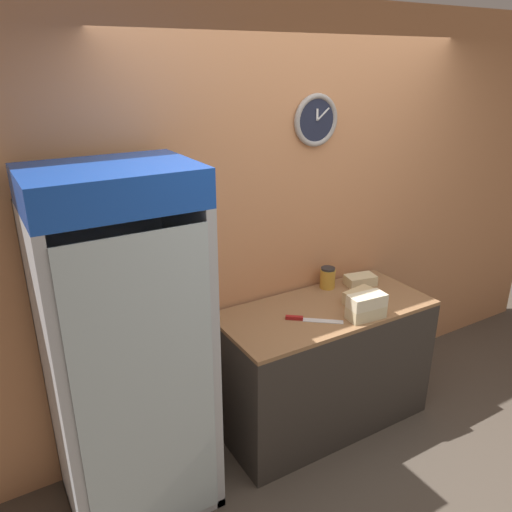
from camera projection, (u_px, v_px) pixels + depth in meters
ground_plane at (413, 505)px, 2.82m from camera, size 14.00×14.00×0.00m
wall_back at (296, 221)px, 3.32m from camera, size 5.20×0.09×2.70m
prep_counter at (323, 365)px, 3.36m from camera, size 1.40×0.63×0.87m
beverage_cooler at (122, 333)px, 2.55m from camera, size 0.76×0.65×1.92m
sandwich_stack_bottom at (366, 312)px, 3.05m from camera, size 0.24×0.13×0.08m
sandwich_stack_middle at (367, 301)px, 3.03m from camera, size 0.24×0.13×0.08m
sandwich_flat_left at (359, 297)px, 3.25m from camera, size 0.23×0.14×0.08m
sandwich_flat_right at (360, 280)px, 3.52m from camera, size 0.23×0.16×0.07m
chefs_knife at (306, 319)px, 3.04m from camera, size 0.30×0.25×0.02m
condiment_jar at (328, 278)px, 3.46m from camera, size 0.11×0.11×0.15m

